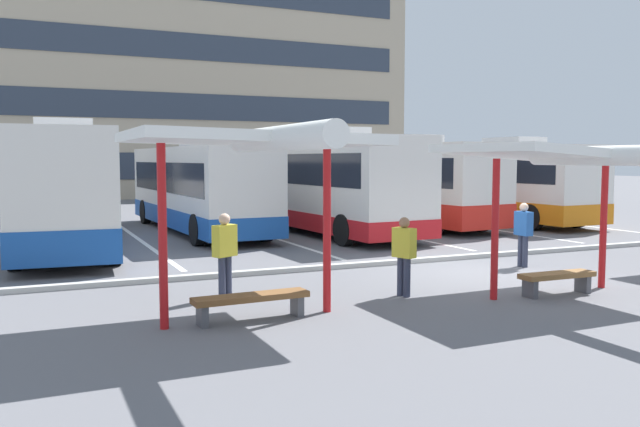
# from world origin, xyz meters

# --- Properties ---
(ground_plane) EXTENTS (160.00, 160.00, 0.00)m
(ground_plane) POSITION_xyz_m (0.00, 0.00, 0.00)
(ground_plane) COLOR slate
(terminal_building) EXTENTS (35.80, 11.21, 19.13)m
(terminal_building) POSITION_xyz_m (0.04, 38.18, 8.21)
(terminal_building) COLOR tan
(terminal_building) RESTS_ON ground
(coach_bus_0) EXTENTS (3.49, 12.61, 3.83)m
(coach_bus_0) POSITION_xyz_m (-8.65, 9.30, 1.78)
(coach_bus_0) COLOR silver
(coach_bus_0) RESTS_ON ground
(coach_bus_1) EXTENTS (2.94, 11.15, 3.49)m
(coach_bus_1) POSITION_xyz_m (-4.03, 11.40, 1.62)
(coach_bus_1) COLOR silver
(coach_bus_1) RESTS_ON ground
(coach_bus_2) EXTENTS (3.26, 11.59, 3.79)m
(coach_bus_2) POSITION_xyz_m (0.08, 9.68, 1.80)
(coach_bus_2) COLOR silver
(coach_bus_2) RESTS_ON ground
(coach_bus_3) EXTENTS (3.64, 11.89, 3.65)m
(coach_bus_3) POSITION_xyz_m (4.07, 11.20, 1.68)
(coach_bus_3) COLOR silver
(coach_bus_3) RESTS_ON ground
(coach_bus_4) EXTENTS (2.96, 10.68, 3.59)m
(coach_bus_4) POSITION_xyz_m (8.64, 10.30, 1.66)
(coach_bus_4) COLOR silver
(coach_bus_4) RESTS_ON ground
(lane_stripe_1) EXTENTS (0.16, 14.00, 0.01)m
(lane_stripe_1) POSITION_xyz_m (-6.43, 9.94, 0.00)
(lane_stripe_1) COLOR white
(lane_stripe_1) RESTS_ON ground
(lane_stripe_2) EXTENTS (0.16, 14.00, 0.01)m
(lane_stripe_2) POSITION_xyz_m (-2.14, 9.94, 0.00)
(lane_stripe_2) COLOR white
(lane_stripe_2) RESTS_ON ground
(lane_stripe_3) EXTENTS (0.16, 14.00, 0.01)m
(lane_stripe_3) POSITION_xyz_m (2.14, 9.94, 0.00)
(lane_stripe_3) COLOR white
(lane_stripe_3) RESTS_ON ground
(lane_stripe_4) EXTENTS (0.16, 14.00, 0.01)m
(lane_stripe_4) POSITION_xyz_m (6.43, 9.94, 0.00)
(lane_stripe_4) COLOR white
(lane_stripe_4) RESTS_ON ground
(lane_stripe_5) EXTENTS (0.16, 14.00, 0.01)m
(lane_stripe_5) POSITION_xyz_m (10.72, 9.94, 0.00)
(lane_stripe_5) COLOR white
(lane_stripe_5) RESTS_ON ground
(waiting_shelter_0) EXTENTS (3.85, 4.90, 3.17)m
(waiting_shelter_0) POSITION_xyz_m (-6.47, -2.48, 2.95)
(waiting_shelter_0) COLOR red
(waiting_shelter_0) RESTS_ON ground
(bench_0) EXTENTS (1.99, 0.50, 0.45)m
(bench_0) POSITION_xyz_m (-6.47, -2.28, 0.34)
(bench_0) COLOR brown
(bench_0) RESTS_ON ground
(waiting_shelter_1) EXTENTS (3.83, 4.87, 2.99)m
(waiting_shelter_1) POSITION_xyz_m (-0.28, -2.88, 2.72)
(waiting_shelter_1) COLOR red
(waiting_shelter_1) RESTS_ON ground
(bench_1) EXTENTS (1.65, 0.46, 0.45)m
(bench_1) POSITION_xyz_m (-0.28, -2.79, 0.33)
(bench_1) COLOR brown
(bench_1) RESTS_ON ground
(platform_kerb) EXTENTS (44.00, 0.24, 0.12)m
(platform_kerb) POSITION_xyz_m (0.00, 1.81, 0.06)
(platform_kerb) COLOR #ADADA8
(platform_kerb) RESTS_ON ground
(waiting_passenger_0) EXTENTS (0.35, 0.50, 1.56)m
(waiting_passenger_0) POSITION_xyz_m (-3.13, -1.65, 0.89)
(waiting_passenger_0) COLOR #33384C
(waiting_passenger_0) RESTS_ON ground
(waiting_passenger_1) EXTENTS (0.52, 0.42, 1.65)m
(waiting_passenger_1) POSITION_xyz_m (-6.37, -0.36, 0.95)
(waiting_passenger_1) COLOR #33384C
(waiting_passenger_1) RESTS_ON ground
(waiting_passenger_2) EXTENTS (0.22, 0.47, 1.61)m
(waiting_passenger_2) POSITION_xyz_m (1.46, 0.16, 0.92)
(waiting_passenger_2) COLOR #33384C
(waiting_passenger_2) RESTS_ON ground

